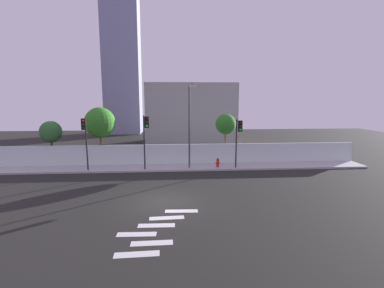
{
  "coord_description": "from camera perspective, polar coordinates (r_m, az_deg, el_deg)",
  "views": [
    {
      "loc": [
        0.54,
        -16.3,
        6.09
      ],
      "look_at": [
        2.23,
        6.5,
        2.44
      ],
      "focal_mm": 26.46,
      "sensor_mm": 36.0,
      "label": 1
    }
  ],
  "objects": [
    {
      "name": "ground_plane",
      "position": [
        17.41,
        -5.86,
        -11.46
      ],
      "size": [
        80.0,
        80.0,
        0.0
      ],
      "primitive_type": "plane",
      "color": "black"
    },
    {
      "name": "sidewalk",
      "position": [
        25.24,
        -5.35,
        -4.77
      ],
      "size": [
        36.0,
        2.4,
        0.15
      ],
      "primitive_type": "cube",
      "color": "#A7A7A7",
      "rests_on": "ground"
    },
    {
      "name": "perimeter_wall",
      "position": [
        26.29,
        -5.33,
        -2.03
      ],
      "size": [
        36.0,
        0.18,
        1.8
      ],
      "primitive_type": "cube",
      "color": "silver",
      "rests_on": "sidewalk"
    },
    {
      "name": "crosswalk_marking",
      "position": [
        14.04,
        -7.16,
        -16.7
      ],
      "size": [
        3.95,
        4.76,
        0.01
      ],
      "color": "silver",
      "rests_on": "ground"
    },
    {
      "name": "traffic_light_left",
      "position": [
        24.41,
        -20.79,
        2.13
      ],
      "size": [
        0.41,
        1.36,
        4.43
      ],
      "color": "black",
      "rests_on": "sidewalk"
    },
    {
      "name": "traffic_light_center",
      "position": [
        23.34,
        -9.36,
        2.6
      ],
      "size": [
        0.59,
        1.64,
        4.58
      ],
      "color": "black",
      "rests_on": "sidewalk"
    },
    {
      "name": "traffic_light_right",
      "position": [
        23.96,
        9.34,
        2.14
      ],
      "size": [
        0.34,
        1.55,
        4.21
      ],
      "color": "black",
      "rests_on": "sidewalk"
    },
    {
      "name": "street_lamp_curbside",
      "position": [
        23.94,
        -0.45,
        4.81
      ],
      "size": [
        0.62,
        1.89,
        7.1
      ],
      "color": "#4C4C51",
      "rests_on": "sidewalk"
    },
    {
      "name": "fire_hydrant",
      "position": [
        25.01,
        5.21,
        -3.71
      ],
      "size": [
        0.44,
        0.26,
        0.8
      ],
      "color": "red",
      "rests_on": "sidewalk"
    },
    {
      "name": "roadside_tree_leftmost",
      "position": [
        29.1,
        -26.57,
        2.17
      ],
      "size": [
        1.98,
        1.98,
        4.1
      ],
      "color": "brown",
      "rests_on": "ground"
    },
    {
      "name": "roadside_tree_midleft",
      "position": [
        27.63,
        -18.07,
        4.13
      ],
      "size": [
        2.8,
        2.8,
        5.34
      ],
      "color": "brown",
      "rests_on": "ground"
    },
    {
      "name": "roadside_tree_midright",
      "position": [
        27.35,
        6.8,
        3.95
      ],
      "size": [
        1.98,
        1.98,
        4.7
      ],
      "color": "brown",
      "rests_on": "ground"
    },
    {
      "name": "low_building_distant",
      "position": [
        39.94,
        -0.29,
        6.21
      ],
      "size": [
        12.24,
        6.0,
        8.21
      ],
      "primitive_type": "cube",
      "color": "#979797",
      "rests_on": "ground"
    },
    {
      "name": "tower_on_skyline",
      "position": [
        53.58,
        -14.11,
        20.42
      ],
      "size": [
        6.15,
        5.0,
        33.77
      ],
      "primitive_type": "cube",
      "color": "gray",
      "rests_on": "ground"
    }
  ]
}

